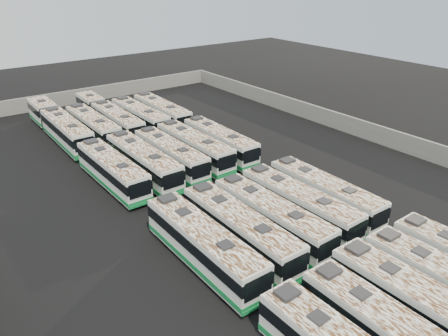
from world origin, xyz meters
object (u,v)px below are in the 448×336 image
at_px(bus_back_left, 93,127).
at_px(bus_back_far_right, 162,113).
at_px(bus_midback_center, 171,155).
at_px(bus_midback_right, 194,147).
at_px(bus_midfront_far_left, 203,245).
at_px(bus_back_center, 108,116).
at_px(bus_back_right, 140,117).
at_px(bus_midback_far_right, 220,142).
at_px(bus_midback_far_left, 112,170).
at_px(bus_back_far_left, 58,124).
at_px(bus_midfront_far_right, 324,194).
at_px(bus_midfront_left, 240,230).
at_px(bus_midfront_right, 299,204).
at_px(bus_midback_left, 143,162).
at_px(bus_midfront_center, 271,217).
at_px(bus_front_center, 426,312).

bearing_deg(bus_back_left, bus_back_far_right, -0.69).
xyz_separation_m(bus_midback_center, bus_midback_right, (3.05, 0.17, 0.05)).
distance_m(bus_midfront_far_left, bus_midback_right, 18.24).
bearing_deg(bus_back_center, bus_midback_center, -89.24).
relative_size(bus_back_right, bus_back_far_right, 0.99).
xyz_separation_m(bus_midback_right, bus_midback_far_right, (3.22, -0.22, -0.04)).
distance_m(bus_midback_far_left, bus_back_far_left, 16.38).
xyz_separation_m(bus_midfront_far_right, bus_midback_right, (-3.22, 15.46, 0.05)).
distance_m(bus_midback_far_left, bus_midback_far_right, 12.68).
bearing_deg(bus_back_right, bus_midfront_left, -103.27).
distance_m(bus_midfront_far_left, bus_midfront_right, 9.50).
bearing_deg(bus_midback_center, bus_back_far_right, 63.91).
relative_size(bus_midfront_left, bus_midback_left, 0.99).
height_order(bus_midfront_center, bus_midback_right, bus_midback_right).
bearing_deg(bus_midfront_right, bus_midback_right, 89.22).
relative_size(bus_midback_far_right, bus_back_far_right, 0.97).
height_order(bus_midback_far_right, bus_back_left, bus_back_left).
bearing_deg(bus_back_far_left, bus_midback_far_right, -52.08).
height_order(bus_midfront_far_right, bus_back_center, bus_back_center).
bearing_deg(bus_back_right, bus_midback_center, -104.24).
xyz_separation_m(bus_midback_center, bus_midback_far_right, (6.28, -0.06, 0.01)).
xyz_separation_m(bus_midback_center, bus_back_left, (-3.21, 13.04, 0.06)).
bearing_deg(bus_midfront_far_right, bus_midback_far_left, 130.54).
distance_m(bus_midback_far_left, bus_midback_left, 3.23).
xyz_separation_m(bus_midback_left, bus_back_left, (-0.04, 13.11, -0.03)).
relative_size(bus_midfront_left, bus_midfront_center, 1.02).
bearing_deg(bus_midfront_far_left, bus_midback_far_left, 90.46).
bearing_deg(bus_midback_left, bus_midback_right, 2.01).
xyz_separation_m(bus_midfront_far_left, bus_midfront_far_right, (12.65, 0.15, -0.07)).
bearing_deg(bus_midfront_center, bus_midback_far_left, 111.64).
relative_size(bus_midfront_left, bus_midfront_far_right, 1.04).
relative_size(bus_midback_left, bus_back_left, 1.01).
bearing_deg(bus_back_far_right, bus_back_right, 179.65).
height_order(bus_midfront_right, bus_midback_far_right, bus_midfront_right).
distance_m(bus_midback_right, bus_back_far_right, 13.17).
xyz_separation_m(bus_front_center, bus_midfront_far_right, (6.26, 13.03, -0.08)).
bearing_deg(bus_midfront_far_left, bus_midfront_center, 0.07).
bearing_deg(bus_midback_left, bus_front_center, -83.69).
bearing_deg(bus_midfront_far_right, bus_back_left, 109.43).
bearing_deg(bus_back_far_left, bus_back_far_right, -14.83).
height_order(bus_midback_right, bus_back_far_right, bus_back_far_right).
xyz_separation_m(bus_midback_left, bus_back_right, (6.25, 13.09, -0.05)).
xyz_separation_m(bus_midfront_far_left, bus_back_right, (9.46, 28.47, -0.04)).
distance_m(bus_front_center, bus_midback_right, 28.65).
bearing_deg(bus_back_far_left, bus_back_left, -46.82).
bearing_deg(bus_midfront_center, bus_back_far_right, 76.85).
relative_size(bus_midback_left, bus_midback_center, 1.05).
height_order(bus_midback_center, bus_back_center, bus_back_center).
relative_size(bus_midback_right, bus_back_far_left, 0.63).
height_order(bus_midfront_left, bus_midback_right, bus_midfront_left).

